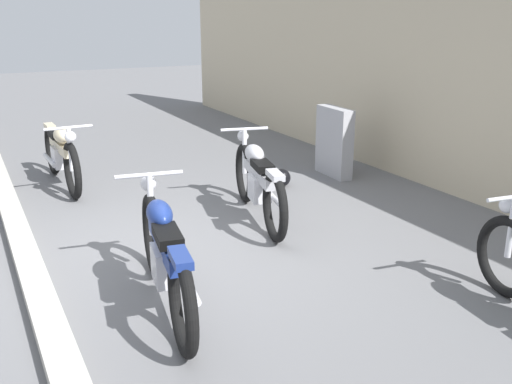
# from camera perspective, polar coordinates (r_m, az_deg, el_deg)

# --- Properties ---
(ground_plane) EXTENTS (40.00, 40.00, 0.00)m
(ground_plane) POSITION_cam_1_polar(r_m,az_deg,el_deg) (5.97, -9.39, -6.28)
(ground_plane) COLOR slate
(building_wall) EXTENTS (18.00, 0.30, 2.92)m
(building_wall) POSITION_cam_1_polar(r_m,az_deg,el_deg) (7.94, 21.31, 9.62)
(building_wall) COLOR beige
(building_wall) RESTS_ON ground_plane
(curb_strip) EXTENTS (18.00, 0.24, 0.12)m
(curb_strip) POSITION_cam_1_polar(r_m,az_deg,el_deg) (5.74, -21.01, -7.60)
(curb_strip) COLOR #B7B2A8
(curb_strip) RESTS_ON ground_plane
(stone_marker) EXTENTS (0.75, 0.23, 1.02)m
(stone_marker) POSITION_cam_1_polar(r_m,az_deg,el_deg) (8.72, 7.66, 4.88)
(stone_marker) COLOR #9E9EA3
(stone_marker) RESTS_ON ground_plane
(helmet) EXTENTS (0.25, 0.25, 0.25)m
(helmet) POSITION_cam_1_polar(r_m,az_deg,el_deg) (8.17, 2.52, 1.40)
(helmet) COLOR black
(helmet) RESTS_ON ground_plane
(motorcycle_silver) EXTENTS (2.13, 0.74, 0.97)m
(motorcycle_silver) POSITION_cam_1_polar(r_m,az_deg,el_deg) (6.80, 0.21, 1.10)
(motorcycle_silver) COLOR black
(motorcycle_silver) RESTS_ON ground_plane
(motorcycle_cream) EXTENTS (2.16, 0.60, 0.97)m
(motorcycle_cream) POSITION_cam_1_polar(r_m,az_deg,el_deg) (8.57, -18.53, 3.59)
(motorcycle_cream) COLOR black
(motorcycle_cream) RESTS_ON ground_plane
(motorcycle_blue) EXTENTS (2.17, 0.63, 0.98)m
(motorcycle_blue) POSITION_cam_1_polar(r_m,az_deg,el_deg) (4.83, -8.92, -6.00)
(motorcycle_blue) COLOR black
(motorcycle_blue) RESTS_ON ground_plane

